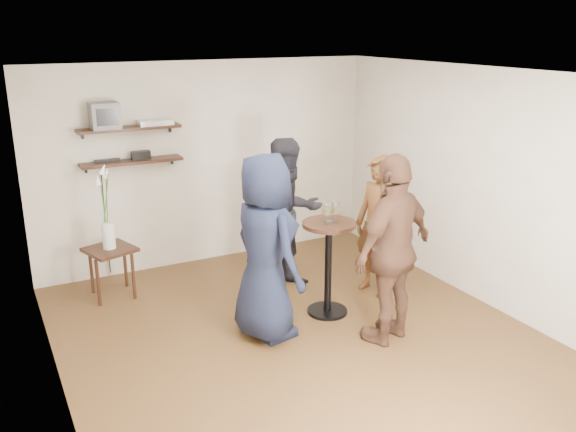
% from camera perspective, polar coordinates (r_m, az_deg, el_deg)
% --- Properties ---
extents(room, '(4.58, 5.08, 2.68)m').
position_cam_1_polar(room, '(5.74, 1.19, 0.14)').
color(room, '#3F2514').
rests_on(room, ground).
extents(shelf_upper, '(1.20, 0.25, 0.04)m').
position_cam_1_polar(shelf_upper, '(7.46, -14.63, 7.95)').
color(shelf_upper, black).
rests_on(shelf_upper, room).
extents(shelf_lower, '(1.20, 0.25, 0.04)m').
position_cam_1_polar(shelf_lower, '(7.53, -14.40, 4.95)').
color(shelf_lower, black).
rests_on(shelf_lower, room).
extents(crt_monitor, '(0.32, 0.30, 0.30)m').
position_cam_1_polar(crt_monitor, '(7.38, -16.81, 8.99)').
color(crt_monitor, '#59595B').
rests_on(crt_monitor, shelf_upper).
extents(dvd_deck, '(0.40, 0.24, 0.06)m').
position_cam_1_polar(dvd_deck, '(7.52, -12.34, 8.56)').
color(dvd_deck, silver).
rests_on(dvd_deck, shelf_upper).
extents(radio, '(0.22, 0.10, 0.10)m').
position_cam_1_polar(radio, '(7.54, -13.61, 5.55)').
color(radio, black).
rests_on(radio, shelf_lower).
extents(power_strip, '(0.30, 0.05, 0.03)m').
position_cam_1_polar(power_strip, '(7.52, -16.55, 5.01)').
color(power_strip, black).
rests_on(power_strip, shelf_lower).
extents(side_table, '(0.62, 0.62, 0.59)m').
position_cam_1_polar(side_table, '(7.25, -16.28, -3.62)').
color(side_table, black).
rests_on(side_table, room).
extents(vase_lilies, '(0.20, 0.20, 1.00)m').
position_cam_1_polar(vase_lilies, '(7.11, -16.56, -0.53)').
color(vase_lilies, silver).
rests_on(vase_lilies, side_table).
extents(drinks_table, '(0.57, 0.57, 1.04)m').
position_cam_1_polar(drinks_table, '(6.50, 3.81, -3.70)').
color(drinks_table, black).
rests_on(drinks_table, room).
extents(wine_glass_fl, '(0.07, 0.07, 0.22)m').
position_cam_1_polar(wine_glass_fl, '(6.28, 3.68, 0.52)').
color(wine_glass_fl, silver).
rests_on(wine_glass_fl, drinks_table).
extents(wine_glass_fr, '(0.07, 0.07, 0.22)m').
position_cam_1_polar(wine_glass_fr, '(6.35, 4.51, 0.71)').
color(wine_glass_fr, silver).
rests_on(wine_glass_fr, drinks_table).
extents(wine_glass_bl, '(0.06, 0.06, 0.19)m').
position_cam_1_polar(wine_glass_bl, '(6.38, 3.53, 0.61)').
color(wine_glass_bl, silver).
rests_on(wine_glass_bl, drinks_table).
extents(wine_glass_br, '(0.07, 0.07, 0.22)m').
position_cam_1_polar(wine_glass_br, '(6.36, 3.97, 0.76)').
color(wine_glass_br, silver).
rests_on(wine_glass_br, drinks_table).
extents(person_plaid, '(0.53, 0.68, 1.63)m').
position_cam_1_polar(person_plaid, '(7.03, 8.38, -0.92)').
color(person_plaid, '#AB131C').
rests_on(person_plaid, room).
extents(person_dark, '(0.92, 0.74, 1.80)m').
position_cam_1_polar(person_dark, '(7.07, 0.06, 0.09)').
color(person_dark, black).
rests_on(person_dark, room).
extents(person_navy, '(0.74, 1.00, 1.87)m').
position_cam_1_polar(person_navy, '(5.94, -2.11, -2.99)').
color(person_navy, black).
rests_on(person_navy, room).
extents(person_brown, '(1.19, 0.78, 1.89)m').
position_cam_1_polar(person_brown, '(5.95, 9.83, -3.14)').
color(person_brown, '#4F3122').
rests_on(person_brown, room).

